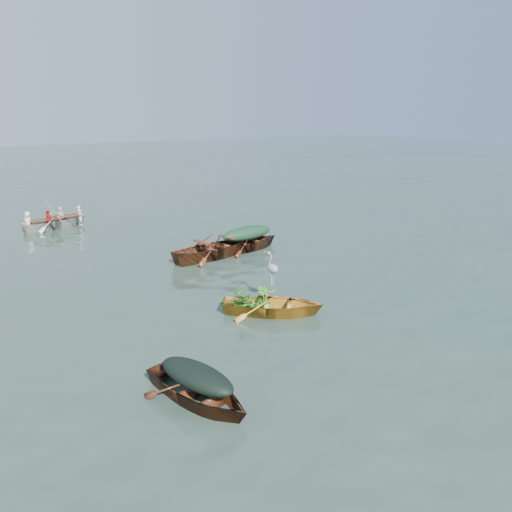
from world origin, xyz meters
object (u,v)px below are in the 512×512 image
(green_tarp_boat, at_px, (247,250))
(dark_covered_boat, at_px, (198,402))
(rowed_boat, at_px, (56,228))
(open_wooden_boat, at_px, (215,257))
(yellow_dinghy, at_px, (273,314))
(heron, at_px, (272,274))

(green_tarp_boat, bearing_deg, dark_covered_boat, 135.83)
(green_tarp_boat, bearing_deg, rowed_boat, 26.99)
(green_tarp_boat, bearing_deg, open_wooden_boat, 90.00)
(green_tarp_boat, height_order, rowed_boat, rowed_boat)
(yellow_dinghy, height_order, rowed_boat, rowed_boat)
(yellow_dinghy, bearing_deg, heron, 5.19)
(dark_covered_boat, bearing_deg, rowed_boat, 71.43)
(rowed_boat, height_order, heron, heron)
(green_tarp_boat, relative_size, rowed_boat, 0.99)
(dark_covered_boat, bearing_deg, heron, 23.67)
(yellow_dinghy, relative_size, heron, 3.51)
(green_tarp_boat, relative_size, open_wooden_boat, 0.87)
(dark_covered_boat, distance_m, heron, 4.90)
(dark_covered_boat, relative_size, rowed_boat, 0.79)
(dark_covered_boat, xyz_separation_m, heron, (3.85, 2.90, 0.90))
(yellow_dinghy, height_order, green_tarp_boat, green_tarp_boat)
(dark_covered_boat, height_order, rowed_boat, rowed_boat)
(dark_covered_boat, height_order, open_wooden_boat, open_wooden_boat)
(yellow_dinghy, bearing_deg, open_wooden_boat, 26.08)
(green_tarp_boat, xyz_separation_m, heron, (-2.52, -4.94, 0.90))
(dark_covered_boat, relative_size, open_wooden_boat, 0.70)
(rowed_boat, bearing_deg, dark_covered_boat, 163.79)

